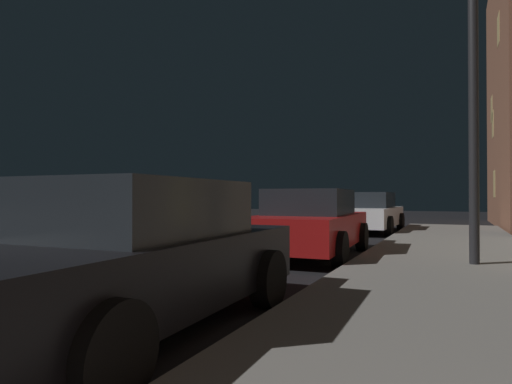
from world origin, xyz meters
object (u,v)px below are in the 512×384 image
Objects in this scene: car_black at (131,255)px; car_red at (310,223)px; car_white at (367,213)px; street_lamp at (473,61)px.

car_black and car_red have the same top height.
street_lamp is (3.12, -7.64, 2.85)m from car_white.
car_white is 8.73m from street_lamp.
car_white is at bearing 90.00° from car_black.
car_black is at bearing -90.00° from car_red.
car_red is at bearing 164.97° from street_lamp.
street_lamp is at bearing -67.77° from car_white.
car_black is at bearing -123.07° from street_lamp.
car_black is at bearing -90.00° from car_white.
car_white is at bearing 112.23° from street_lamp.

